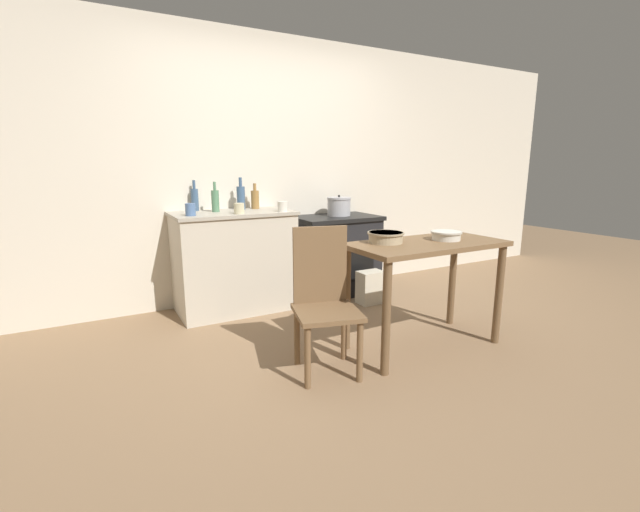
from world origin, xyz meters
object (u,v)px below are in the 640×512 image
(stock_pot, at_px, (339,206))
(bottle_left, at_px, (241,197))
(work_table, at_px, (426,260))
(mixing_bowl_small, at_px, (386,237))
(bottle_center_left, at_px, (195,199))
(stove, at_px, (335,254))
(bottle_mid_left, at_px, (215,200))
(bottle_far_left, at_px, (255,199))
(flour_sack, at_px, (370,287))
(cup_mid_right, at_px, (190,210))
(cup_center_right, at_px, (283,206))
(chair, at_px, (324,298))
(cup_center, at_px, (239,208))
(mixing_bowl_large, at_px, (446,235))

(stock_pot, distance_m, bottle_left, 1.02)
(work_table, distance_m, bottle_left, 1.85)
(mixing_bowl_small, distance_m, bottle_center_left, 1.86)
(stove, xyz_separation_m, bottle_mid_left, (-1.23, 0.04, 0.61))
(stock_pot, height_order, bottle_far_left, bottle_far_left)
(flour_sack, distance_m, bottle_far_left, 1.40)
(bottle_mid_left, xyz_separation_m, cup_mid_right, (-0.26, -0.19, -0.05))
(mixing_bowl_small, bearing_deg, cup_center_right, 104.13)
(flour_sack, relative_size, bottle_center_left, 1.16)
(work_table, relative_size, bottle_far_left, 4.79)
(bottle_left, height_order, cup_mid_right, bottle_left)
(cup_center_right, bearing_deg, bottle_left, 125.42)
(chair, xyz_separation_m, cup_center, (-0.14, 1.23, 0.48))
(stove, bearing_deg, cup_mid_right, -173.95)
(bottle_far_left, bearing_deg, bottle_mid_left, -166.82)
(bottle_mid_left, bearing_deg, cup_center_right, -27.06)
(cup_center, bearing_deg, cup_mid_right, 172.63)
(work_table, height_order, mixing_bowl_small, mixing_bowl_small)
(mixing_bowl_large, distance_m, cup_mid_right, 2.04)
(chair, height_order, stock_pot, stock_pot)
(stock_pot, distance_m, mixing_bowl_large, 1.51)
(stove, xyz_separation_m, cup_mid_right, (-1.49, -0.16, 0.56))
(work_table, height_order, bottle_far_left, bottle_far_left)
(work_table, bearing_deg, bottle_mid_left, 125.59)
(work_table, bearing_deg, cup_center_right, 114.12)
(mixing_bowl_large, bearing_deg, bottle_left, 121.74)
(chair, xyz_separation_m, flour_sack, (1.06, 0.96, -0.33))
(flour_sack, xyz_separation_m, stock_pot, (-0.06, 0.50, 0.75))
(stock_pot, bearing_deg, flour_sack, -83.14)
(bottle_far_left, distance_m, bottle_mid_left, 0.42)
(flour_sack, bearing_deg, cup_center, 167.10)
(work_table, bearing_deg, cup_center, 126.76)
(cup_center, bearing_deg, stove, 10.85)
(stock_pot, xyz_separation_m, bottle_far_left, (-0.87, 0.11, 0.10))
(bottle_left, distance_m, bottle_mid_left, 0.29)
(chair, xyz_separation_m, cup_center_right, (0.26, 1.21, 0.48))
(cup_mid_right, bearing_deg, stock_pot, 6.48)
(work_table, xyz_separation_m, cup_mid_right, (-1.35, 1.33, 0.31))
(bottle_left, height_order, bottle_mid_left, bottle_left)
(chair, distance_m, cup_center, 1.33)
(stock_pot, xyz_separation_m, cup_center, (-1.14, -0.23, 0.05))
(stove, xyz_separation_m, mixing_bowl_large, (0.05, -1.49, 0.42))
(chair, relative_size, cup_mid_right, 9.25)
(bottle_far_left, bearing_deg, mixing_bowl_large, -61.95)
(work_table, relative_size, bottle_left, 3.86)
(mixing_bowl_small, height_order, bottle_far_left, bottle_far_left)
(bottle_far_left, bearing_deg, stock_pot, -7.50)
(cup_center, bearing_deg, bottle_far_left, 51.23)
(bottle_left, relative_size, cup_center_right, 3.23)
(mixing_bowl_large, relative_size, bottle_mid_left, 0.84)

